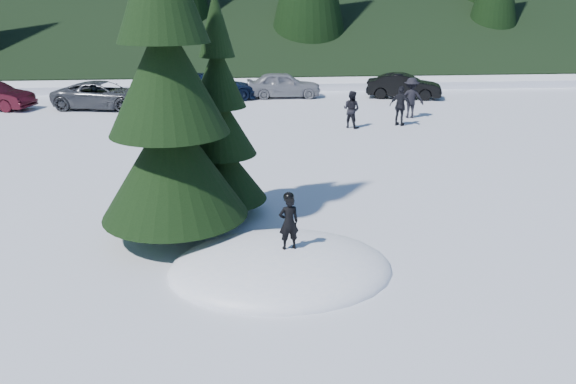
{
  "coord_description": "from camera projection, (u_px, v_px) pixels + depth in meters",
  "views": [
    {
      "loc": [
        -0.78,
        -10.04,
        5.16
      ],
      "look_at": [
        0.28,
        1.54,
        1.1
      ],
      "focal_mm": 35.0,
      "sensor_mm": 36.0,
      "label": 1
    }
  ],
  "objects": [
    {
      "name": "adult_0",
      "position": [
        351.0,
        109.0,
        23.1
      ],
      "size": [
        0.94,
        0.92,
        1.53
      ],
      "primitive_type": "imported",
      "rotation": [
        0.0,
        0.0,
        2.46
      ],
      "color": "black",
      "rests_on": "ground"
    },
    {
      "name": "adult_1",
      "position": [
        401.0,
        106.0,
        23.46
      ],
      "size": [
        1.02,
        0.91,
        1.65
      ],
      "primitive_type": "imported",
      "rotation": [
        0.0,
        0.0,
        2.49
      ],
      "color": "black",
      "rests_on": "ground"
    },
    {
      "name": "car_2",
      "position": [
        103.0,
        95.0,
        27.11
      ],
      "size": [
        5.05,
        3.08,
        1.31
      ],
      "primitive_type": "imported",
      "rotation": [
        0.0,
        0.0,
        1.37
      ],
      "color": "#43454A",
      "rests_on": "ground"
    },
    {
      "name": "adult_2",
      "position": [
        411.0,
        98.0,
        24.97
      ],
      "size": [
        1.24,
        0.83,
        1.78
      ],
      "primitive_type": "imported",
      "rotation": [
        0.0,
        0.0,
        2.99
      ],
      "color": "black",
      "rests_on": "ground"
    },
    {
      "name": "car_3",
      "position": [
        210.0,
        87.0,
        29.26
      ],
      "size": [
        5.17,
        3.07,
        1.41
      ],
      "primitive_type": "imported",
      "rotation": [
        0.0,
        0.0,
        1.81
      ],
      "color": "#0E1832",
      "rests_on": "ground"
    },
    {
      "name": "snow_mound",
      "position": [
        281.0,
        270.0,
        11.2
      ],
      "size": [
        4.48,
        3.52,
        0.96
      ],
      "primitive_type": "ellipsoid",
      "color": "white",
      "rests_on": "ground"
    },
    {
      "name": "car_5",
      "position": [
        404.0,
        86.0,
        29.92
      ],
      "size": [
        4.15,
        2.48,
        1.29
      ],
      "primitive_type": "imported",
      "rotation": [
        0.0,
        0.0,
        1.27
      ],
      "color": "black",
      "rests_on": "ground"
    },
    {
      "name": "spruce_short",
      "position": [
        220.0,
        132.0,
        13.42
      ],
      "size": [
        2.2,
        2.2,
        5.37
      ],
      "color": "#311E10",
      "rests_on": "ground"
    },
    {
      "name": "ground",
      "position": [
        281.0,
        270.0,
        11.2
      ],
      "size": [
        200.0,
        200.0,
        0.0
      ],
      "primitive_type": "plane",
      "color": "white",
      "rests_on": "ground"
    },
    {
      "name": "child_skier",
      "position": [
        289.0,
        222.0,
        10.84
      ],
      "size": [
        0.44,
        0.33,
        1.1
      ],
      "primitive_type": "imported",
      "rotation": [
        0.0,
        0.0,
        3.34
      ],
      "color": "black",
      "rests_on": "snow_mound"
    },
    {
      "name": "car_4",
      "position": [
        283.0,
        85.0,
        30.13
      ],
      "size": [
        4.01,
        1.63,
        1.36
      ],
      "primitive_type": "imported",
      "rotation": [
        0.0,
        0.0,
        1.57
      ],
      "color": "gray",
      "rests_on": "ground"
    },
    {
      "name": "spruce_tall",
      "position": [
        168.0,
        90.0,
        11.61
      ],
      "size": [
        3.2,
        3.2,
        8.6
      ],
      "color": "#311E10",
      "rests_on": "ground"
    }
  ]
}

